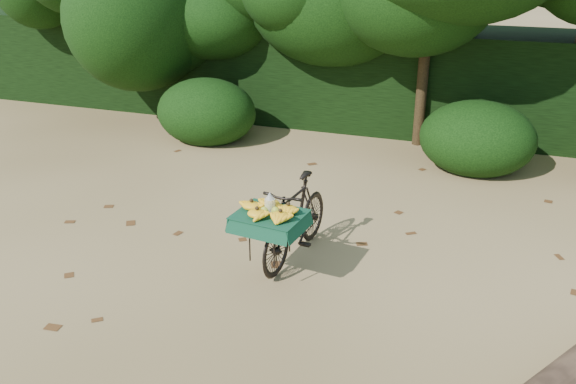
% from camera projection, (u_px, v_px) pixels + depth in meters
% --- Properties ---
extents(ground, '(80.00, 80.00, 0.00)m').
position_uv_depth(ground, '(287.00, 297.00, 6.03)').
color(ground, tan).
rests_on(ground, ground).
extents(vendor_bicycle, '(0.73, 1.69, 0.93)m').
position_uv_depth(vendor_bicycle, '(295.00, 219.00, 6.58)').
color(vendor_bicycle, black).
rests_on(vendor_bicycle, ground).
extents(hedge_backdrop, '(26.00, 1.80, 1.80)m').
position_uv_depth(hedge_backdrop, '(402.00, 78.00, 11.16)').
color(hedge_backdrop, black).
rests_on(hedge_backdrop, ground).
extents(tree_row, '(14.50, 2.00, 4.00)m').
position_uv_depth(tree_row, '(360.00, 20.00, 10.24)').
color(tree_row, black).
rests_on(tree_row, ground).
extents(bush_clumps, '(8.80, 1.70, 0.90)m').
position_uv_depth(bush_clumps, '(410.00, 135.00, 9.44)').
color(bush_clumps, black).
rests_on(bush_clumps, ground).
extents(leaf_litter, '(7.00, 7.30, 0.01)m').
position_uv_depth(leaf_litter, '(307.00, 265.00, 6.59)').
color(leaf_litter, '#533016').
rests_on(leaf_litter, ground).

